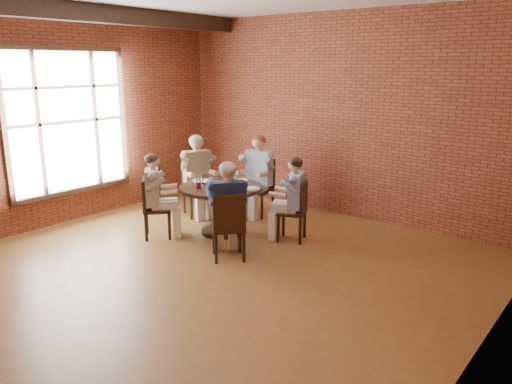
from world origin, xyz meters
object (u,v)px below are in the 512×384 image
Objects in this scene: diner_c at (198,176)px; diner_e at (228,211)px; dining_table at (221,200)px; smartphone at (222,193)px; chair_d at (152,205)px; chair_b at (260,184)px; diner_b at (257,176)px; diner_d at (157,196)px; diner_a at (292,199)px; chair_c at (196,185)px; chair_a at (297,209)px; chair_e at (229,224)px.

diner_c reaches higher than diner_e.
dining_table is 9.03× the size of smartphone.
diner_c is at bearing -36.27° from chair_d.
chair_d is (-0.50, -2.00, -0.03)m from chair_b.
diner_b reaches higher than diner_c.
diner_a is at bearing -103.90° from diner_d.
dining_table is at bearing -90.00° from diner_d.
diner_d is (0.40, -1.23, 0.12)m from chair_c.
chair_c is 2.19m from diner_e.
diner_e reaches higher than chair_d.
dining_table is 1.39× the size of chair_d.
chair_a is 1.50m from chair_b.
smartphone is (-0.45, 0.37, 0.09)m from diner_e.
chair_a is at bearing -104.33° from diner_d.
chair_a is 1.24m from chair_e.
dining_table is 1.15m from diner_b.
chair_a is 0.67× the size of diner_e.
diner_d is at bearing -77.89° from diner_a.
diner_e is at bearing -137.53° from diner_d.
chair_d is at bearing -77.81° from chair_a.
dining_table is at bearing -90.00° from chair_e.
diner_a is at bearing 22.32° from dining_table.
chair_e is at bearing -42.46° from dining_table.
diner_b is 1.53× the size of chair_d.
dining_table is 1.08m from diner_c.
diner_d reaches higher than chair_a.
smartphone is at bearing -87.66° from chair_e.
diner_b reaches higher than chair_e.
diner_c is at bearing -113.73° from diner_a.
diner_c reaches higher than diner_a.
chair_a is 1.45m from diner_b.
diner_e is at bearing -90.00° from chair_e.
smartphone is (0.32, -0.33, 0.23)m from dining_table.
diner_b is 1.98m from chair_d.
diner_e reaches higher than smartphone.
diner_a reaches higher than chair_d.
chair_c is at bearing -33.12° from chair_d.
chair_e is at bearing -98.44° from diner_c.
diner_d is (-1.74, -1.17, 0.15)m from chair_a.
chair_c is at bearing -113.97° from chair_a.
chair_b reaches higher than chair_e.
diner_e is 0.59m from smartphone.
diner_d reaches higher than chair_e.
chair_e is at bearing -139.81° from diner_d.
diner_d is at bearing -160.00° from smartphone.
chair_c reaches higher than chair_a.
dining_table is at bearing -90.00° from diner_b.
chair_e is at bearing -71.64° from chair_b.
diner_b is at bearing 99.05° from dining_table.
dining_table is at bearing -90.00° from chair_b.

